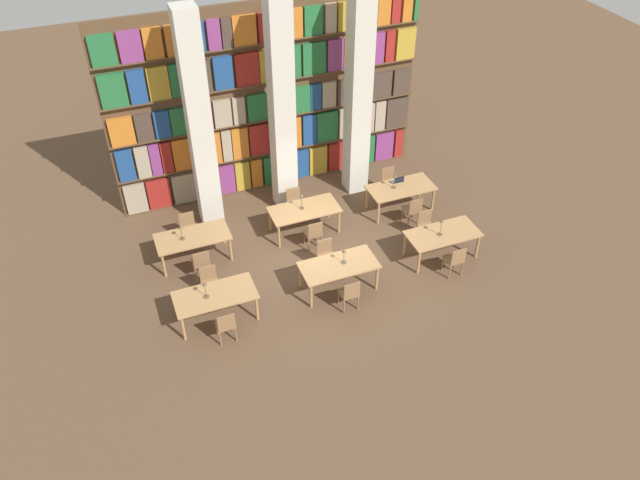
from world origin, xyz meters
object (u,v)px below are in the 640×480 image
reading_table_0 (215,297)px  desk_lamp_5 (395,179)px  reading_table_1 (339,267)px  desk_lamp_4 (302,199)px  chair_6 (201,262)px  chair_8 (314,233)px  chair_5 (426,225)px  chair_2 (350,293)px  pillar_right (358,96)px  chair_11 (389,181)px  reading_table_3 (193,239)px  laptop (398,181)px  reading_table_2 (443,236)px  desk_lamp_1 (344,254)px  reading_table_4 (304,211)px  chair_1 (210,282)px  chair_3 (326,255)px  desk_lamp_3 (181,230)px  desk_lamp_2 (441,225)px  chair_0 (226,325)px  chair_4 (455,260)px  pillar_left (199,125)px  desk_lamp_0 (205,287)px  pillar_center (282,110)px  reading_table_5 (401,190)px  chair_7 (188,228)px  chair_10 (413,209)px  chair_9 (295,202)px

reading_table_0 → desk_lamp_5: desk_lamp_5 is taller
reading_table_1 → desk_lamp_4: desk_lamp_4 is taller
chair_6 → chair_8: 3.02m
reading_table_1 → chair_5: chair_5 is taller
chair_2 → desk_lamp_5: desk_lamp_5 is taller
pillar_right → chair_11: 2.73m
pillar_right → reading_table_3: pillar_right is taller
laptop → reading_table_2: bearing=90.6°
desk_lamp_1 → reading_table_4: (-0.14, 2.38, -0.36)m
chair_1 → chair_5: bearing=-179.5°
reading_table_4 → desk_lamp_1: bearing=-86.7°
chair_2 → chair_3: size_ratio=1.00×
desk_lamp_5 → desk_lamp_3: bearing=-179.2°
reading_table_2 → desk_lamp_2: size_ratio=3.92×
chair_0 → desk_lamp_2: 5.92m
desk_lamp_5 → laptop: (0.23, 0.22, -0.25)m
pillar_right → reading_table_2: bearing=-77.9°
chair_4 → desk_lamp_3: bearing=154.6°
pillar_left → chair_2: bearing=-64.3°
pillar_left → desk_lamp_0: size_ratio=13.56×
chair_4 → chair_8: same height
desk_lamp_5 → pillar_right: bearing=110.8°
pillar_center → reading_table_5: pillar_center is taller
chair_7 → reading_table_4: 3.11m
reading_table_0 → desk_lamp_2: 5.89m
chair_0 → reading_table_4: 4.30m
pillar_center → chair_5: 4.89m
chair_2 → pillar_right: bearing=64.7°
desk_lamp_1 → reading_table_5: 3.64m
desk_lamp_0 → chair_3: 3.31m
pillar_left → reading_table_3: size_ratio=3.19×
desk_lamp_2 → pillar_center: bearing=127.6°
laptop → pillar_center: bearing=-22.4°
chair_7 → desk_lamp_5: desk_lamp_5 is taller
desk_lamp_1 → desk_lamp_5: size_ratio=0.93×
chair_0 → desk_lamp_3: 3.07m
reading_table_1 → chair_11: 4.28m
laptop → reading_table_4: bearing=4.6°
desk_lamp_2 → reading_table_0: bearing=-179.7°
desk_lamp_1 → desk_lamp_4: (-0.19, 2.43, 0.04)m
reading_table_1 → chair_5: 3.04m
desk_lamp_2 → chair_10: (0.07, 1.52, -0.60)m
reading_table_0 → desk_lamp_4: 3.84m
desk_lamp_3 → reading_table_5: desk_lamp_3 is taller
chair_5 → chair_9: same height
desk_lamp_0 → reading_table_5: size_ratio=0.24×
pillar_left → chair_0: (-0.75, -4.53, -2.51)m
desk_lamp_0 → desk_lamp_2: 6.07m
reading_table_4 → chair_8: (-0.01, -0.74, -0.19)m
reading_table_3 → chair_11: bearing=7.3°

